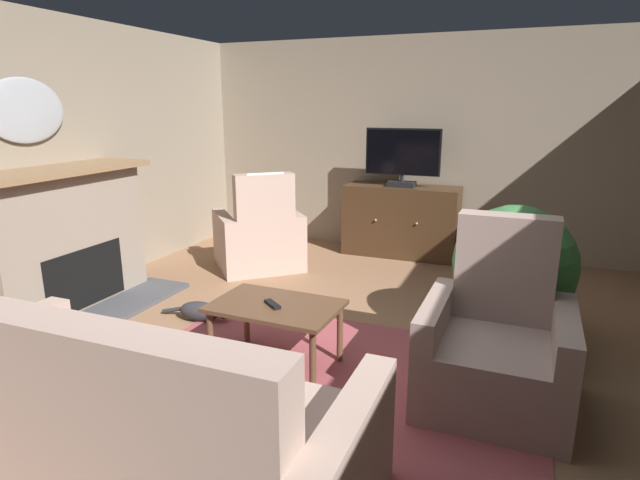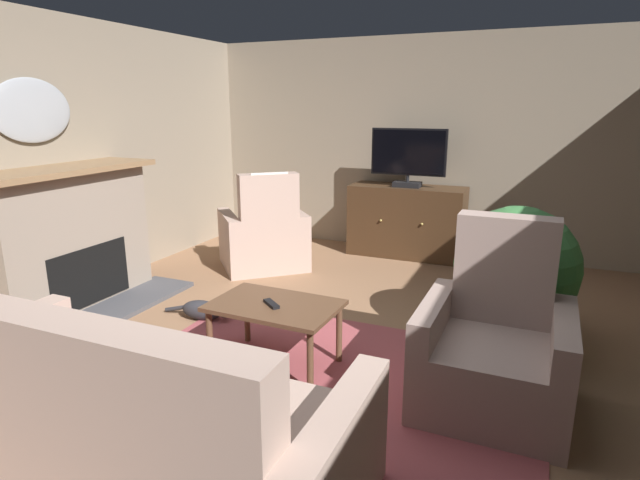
{
  "view_description": "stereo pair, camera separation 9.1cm",
  "coord_description": "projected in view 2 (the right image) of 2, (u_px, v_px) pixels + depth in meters",
  "views": [
    {
      "loc": [
        1.22,
        -2.92,
        1.8
      ],
      "look_at": [
        -0.12,
        0.41,
        0.85
      ],
      "focal_mm": 28.93,
      "sensor_mm": 36.0,
      "label": 1
    },
    {
      "loc": [
        1.3,
        -2.89,
        1.8
      ],
      "look_at": [
        -0.12,
        0.41,
        0.85
      ],
      "focal_mm": 28.93,
      "sensor_mm": 36.0,
      "label": 2
    }
  ],
  "objects": [
    {
      "name": "armchair_near_window",
      "position": [
        264.0,
        238.0,
        5.79
      ],
      "size": [
        1.22,
        1.22,
        1.12
      ],
      "color": "#BC9E8E",
      "rests_on": "ground_plane"
    },
    {
      "name": "television",
      "position": [
        408.0,
        156.0,
        6.01
      ],
      "size": [
        0.88,
        0.2,
        0.68
      ],
      "color": "black",
      "rests_on": "tv_cabinet"
    },
    {
      "name": "sofa_floral",
      "position": [
        131.0,
        426.0,
        2.44
      ],
      "size": [
        2.2,
        0.94,
        0.99
      ],
      "color": "#BC9E8E",
      "rests_on": "ground_plane"
    },
    {
      "name": "tv_remote",
      "position": [
        271.0,
        304.0,
        3.52
      ],
      "size": [
        0.17,
        0.14,
        0.02
      ],
      "primitive_type": "cube",
      "rotation": [
        0.0,
        0.0,
        5.62
      ],
      "color": "black",
      "rests_on": "coffee_table"
    },
    {
      "name": "cat",
      "position": [
        205.0,
        310.0,
        4.42
      ],
      "size": [
        0.69,
        0.2,
        0.19
      ],
      "color": "#2D2D33",
      "rests_on": "ground_plane"
    },
    {
      "name": "armchair_by_fireplace",
      "position": [
        494.0,
        351.0,
        3.13
      ],
      "size": [
        0.88,
        0.86,
        1.13
      ],
      "color": "#A3897F",
      "rests_on": "ground_plane"
    },
    {
      "name": "potted_plant_leafy_by_curtain",
      "position": [
        516.0,
        269.0,
        3.84
      ],
      "size": [
        0.91,
        0.91,
        1.08
      ],
      "color": "beige",
      "rests_on": "ground_plane"
    },
    {
      "name": "wall_mirror_oval",
      "position": [
        32.0,
        111.0,
        4.41
      ],
      "size": [
        0.06,
        0.79,
        0.55
      ],
      "primitive_type": "ellipsoid",
      "color": "#B2B7BF"
    },
    {
      "name": "rug_central",
      "position": [
        327.0,
        379.0,
        3.47
      ],
      "size": [
        2.76,
        1.93,
        0.01
      ],
      "primitive_type": "cube",
      "color": "#9E474C",
      "rests_on": "ground_plane"
    },
    {
      "name": "tv_cabinet",
      "position": [
        407.0,
        223.0,
        6.26
      ],
      "size": [
        1.36,
        0.54,
        0.85
      ],
      "color": "black",
      "rests_on": "ground_plane"
    },
    {
      "name": "coffee_table",
      "position": [
        275.0,
        312.0,
        3.56
      ],
      "size": [
        0.89,
        0.59,
        0.47
      ],
      "color": "brown",
      "rests_on": "ground_plane"
    },
    {
      "name": "fireplace",
      "position": [
        69.0,
        241.0,
        4.61
      ],
      "size": [
        0.95,
        1.73,
        1.28
      ],
      "color": "#4C4C51",
      "rests_on": "ground_plane"
    },
    {
      "name": "ground_plane",
      "position": [
        312.0,
        379.0,
        3.53
      ],
      "size": [
        6.2,
        7.48,
        0.04
      ],
      "primitive_type": "cube",
      "color": "#936B4C"
    },
    {
      "name": "wall_back",
      "position": [
        428.0,
        147.0,
        6.29
      ],
      "size": [
        6.2,
        0.1,
        2.6
      ],
      "primitive_type": "cube",
      "color": "gray",
      "rests_on": "ground_plane"
    }
  ]
}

